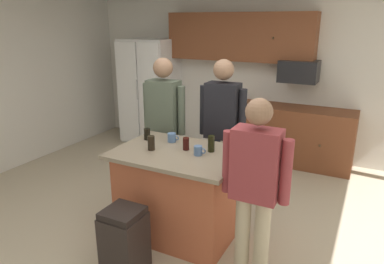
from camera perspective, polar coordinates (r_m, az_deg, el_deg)
name	(u,v)px	position (r m, az deg, el deg)	size (l,w,h in m)	color
floor	(185,229)	(4.05, -1.13, -15.20)	(7.04, 7.04, 0.00)	#B7A88E
back_wall	(265,76)	(6.09, 11.50, 8.75)	(6.40, 0.10, 2.60)	silver
cabinet_run_upper	(239,37)	(5.96, 7.50, 14.82)	(2.40, 0.38, 0.75)	brown
cabinet_run_lower	(293,135)	(5.84, 15.78, -0.51)	(1.80, 0.63, 0.90)	brown
refrigerator	(150,91)	(6.61, -6.75, 6.43)	(0.91, 0.76, 1.87)	white
microwave_over_range	(299,71)	(5.64, 16.67, 9.25)	(0.56, 0.40, 0.32)	black
kitchen_island	(179,193)	(3.76, -2.12, -9.68)	(1.27, 0.91, 0.93)	#AD5638
person_host_foreground	(164,119)	(4.35, -4.46, 2.02)	(0.57, 0.23, 1.77)	#4C5166
person_guest_by_door	(222,124)	(4.16, 4.83, 1.33)	(0.57, 0.23, 1.77)	#232D4C
person_elder_center	(255,182)	(2.96, 10.01, -7.83)	(0.57, 0.22, 1.62)	tan
mug_ceramic_white	(198,151)	(3.45, 1.01, -2.97)	(0.12, 0.08, 0.09)	#4C6B99
mug_blue_stoneware	(172,138)	(3.83, -3.22, -0.89)	(0.13, 0.09, 0.10)	#4C6B99
glass_short_whisky	(147,134)	(3.92, -7.16, -0.33)	(0.07, 0.07, 0.13)	black
glass_pilsner	(151,143)	(3.61, -6.52, -1.75)	(0.07, 0.07, 0.15)	black
glass_stout_tall	(186,144)	(3.59, -0.96, -1.89)	(0.06, 0.06, 0.13)	black
glass_dark_ale	(211,144)	(3.54, 3.08, -1.87)	(0.07, 0.07, 0.16)	black
trash_bin	(124,241)	(3.39, -10.72, -16.63)	(0.34, 0.34, 0.61)	black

